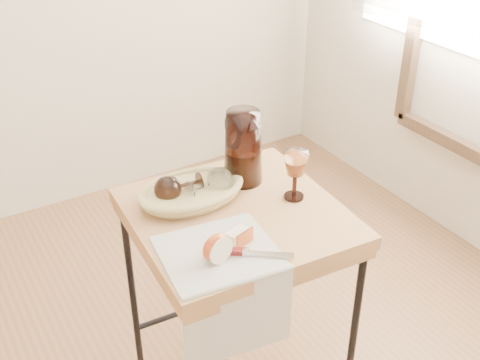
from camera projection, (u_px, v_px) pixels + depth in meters
side_table at (237, 308)px, 2.00m from camera, size 0.65×0.65×0.78m
tea_towel at (218, 252)px, 1.63m from camera, size 0.34×0.31×0.01m
bread_basket at (192, 194)px, 1.84m from camera, size 0.30×0.21×0.05m
goblet_lying_a at (181, 186)px, 1.82m from camera, size 0.14×0.09×0.08m
goblet_lying_b at (207, 184)px, 1.83m from camera, size 0.14×0.09×0.08m
pitcher at (243, 147)px, 1.90m from camera, size 0.17×0.25×0.28m
wine_goblet at (295, 175)px, 1.83m from camera, size 0.10×0.10×0.16m
apple_half at (216, 247)px, 1.58m from camera, size 0.09×0.06×0.08m
apple_wedge at (237, 237)px, 1.64m from camera, size 0.07×0.05×0.04m
table_knife at (249, 252)px, 1.61m from camera, size 0.19×0.15×0.02m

